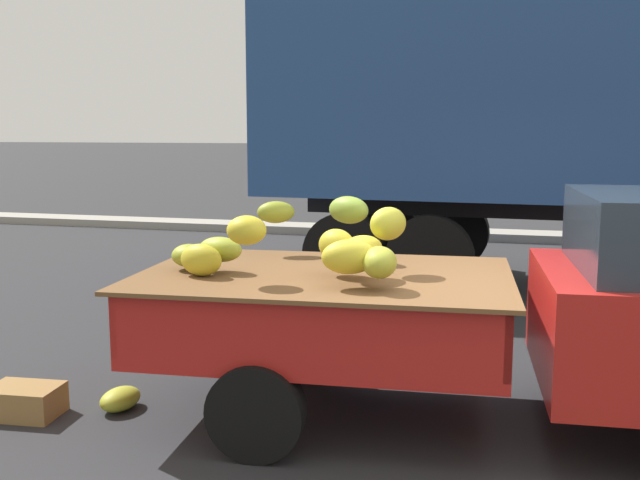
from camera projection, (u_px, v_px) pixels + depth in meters
name	position (u px, v px, depth m)	size (l,w,h in m)	color
ground	(505.00, 444.00, 4.92)	(220.00, 220.00, 0.00)	#28282B
curb_strip	(510.00, 236.00, 14.08)	(80.00, 0.80, 0.16)	gray
pickup_truck	(590.00, 312.00, 4.95)	(4.82, 2.09, 1.70)	#B21E19
fallen_banana_bunch_near_tailgate	(120.00, 399.00, 5.52)	(0.36, 0.25, 0.17)	#A4A72A
produce_crate	(25.00, 401.00, 5.40)	(0.52, 0.36, 0.23)	olive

